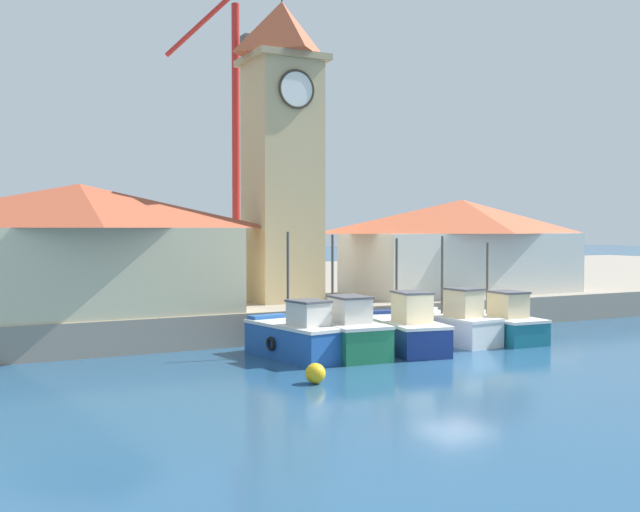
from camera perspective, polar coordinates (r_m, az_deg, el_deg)
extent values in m
plane|color=navy|center=(27.19, 10.23, -7.97)|extent=(300.00, 300.00, 0.00)
cube|color=gray|center=(50.78, -8.37, -2.50)|extent=(120.00, 40.00, 1.33)
cube|color=#2356A8|center=(27.57, -1.81, -6.57)|extent=(2.48, 4.60, 1.16)
cube|color=#2356A8|center=(29.07, -3.99, -4.73)|extent=(1.60, 0.84, 0.24)
cube|color=silver|center=(27.49, -1.81, -5.27)|extent=(2.55, 4.67, 0.12)
cube|color=beige|center=(26.81, -0.88, -4.43)|extent=(1.28, 1.47, 0.83)
cube|color=#4C4C51|center=(26.76, -0.88, -3.46)|extent=(1.37, 1.56, 0.08)
cylinder|color=#4C4742|center=(27.77, -2.46, -1.60)|extent=(0.10, 0.10, 3.35)
torus|color=black|center=(27.22, -3.78, -6.69)|extent=(0.20, 0.53, 0.52)
cube|color=#237A4C|center=(28.43, 1.50, -6.28)|extent=(2.15, 5.09, 1.18)
cube|color=#237A4C|center=(30.36, -0.35, -4.39)|extent=(1.64, 0.68, 0.24)
cube|color=silver|center=(28.34, 1.50, -5.00)|extent=(2.21, 5.15, 0.12)
cube|color=beige|center=(27.50, 2.29, -4.15)|extent=(1.21, 1.56, 0.90)
cube|color=#4C4C51|center=(27.45, 2.29, -3.13)|extent=(1.30, 1.64, 0.08)
cylinder|color=#4C4742|center=(28.75, 0.96, -1.56)|extent=(0.10, 0.10, 3.21)
torus|color=black|center=(28.23, -0.62, -6.34)|extent=(0.15, 0.53, 0.52)
cube|color=navy|center=(29.52, 6.31, -6.09)|extent=(2.63, 5.16, 1.07)
cube|color=navy|center=(31.46, 4.69, -4.37)|extent=(1.63, 0.85, 0.24)
cube|color=silver|center=(29.45, 6.32, -4.96)|extent=(2.70, 5.23, 0.12)
cube|color=beige|center=(28.60, 7.02, -3.95)|extent=(1.33, 1.64, 1.09)
cube|color=#4C4C51|center=(28.54, 7.03, -2.78)|extent=(1.42, 1.73, 0.08)
cylinder|color=#4C4742|center=(29.85, 5.85, -1.69)|extent=(0.10, 0.10, 3.17)
torus|color=black|center=(29.37, 4.33, -6.13)|extent=(0.21, 0.53, 0.52)
cube|color=silver|center=(31.72, 9.92, -5.57)|extent=(2.14, 4.49, 1.04)
cube|color=silver|center=(33.07, 7.67, -4.12)|extent=(1.52, 0.74, 0.24)
cube|color=silver|center=(31.65, 9.93, -4.54)|extent=(2.21, 4.55, 0.12)
cube|color=beige|center=(31.03, 10.88, -3.56)|extent=(1.16, 1.40, 1.09)
cube|color=#4C4C51|center=(30.98, 10.89, -2.48)|extent=(1.25, 1.48, 0.08)
cylinder|color=#4C4742|center=(31.90, 9.29, -1.43)|extent=(0.10, 0.10, 3.27)
torus|color=black|center=(31.25, 8.36, -5.67)|extent=(0.17, 0.53, 0.52)
cube|color=#196B7F|center=(32.87, 13.22, -5.41)|extent=(2.06, 4.85, 0.94)
cube|color=#196B7F|center=(34.50, 11.06, -4.05)|extent=(1.58, 0.68, 0.24)
cube|color=silver|center=(32.80, 13.22, -4.51)|extent=(2.13, 4.92, 0.12)
cube|color=beige|center=(32.09, 14.14, -3.65)|extent=(1.17, 1.48, 1.01)
cube|color=#4C4C51|center=(32.04, 14.15, -2.68)|extent=(1.25, 1.57, 0.08)
cylinder|color=#4C4742|center=(33.13, 12.62, -1.65)|extent=(0.10, 0.10, 3.08)
torus|color=black|center=(32.47, 11.56, -5.49)|extent=(0.15, 0.53, 0.52)
cube|color=tan|center=(35.15, -2.90, 5.57)|extent=(3.00, 3.00, 11.06)
cube|color=tan|center=(35.94, -2.91, 14.65)|extent=(3.50, 3.50, 0.30)
pyramid|color=#B25133|center=(36.28, -2.92, 16.86)|extent=(3.50, 3.50, 2.57)
cylinder|color=white|center=(34.24, -1.81, 12.59)|extent=(1.65, 0.12, 1.65)
torus|color=#332D23|center=(34.21, -1.78, 12.60)|extent=(1.77, 0.12, 1.77)
cube|color=beige|center=(31.84, -17.81, -1.03)|extent=(11.77, 6.74, 3.44)
pyramid|color=#A3472D|center=(31.81, -17.86, 3.66)|extent=(12.17, 7.14, 1.78)
cube|color=silver|center=(40.31, 10.76, -0.53)|extent=(12.06, 5.47, 3.15)
pyramid|color=#B25133|center=(40.27, 10.78, 2.98)|extent=(12.46, 5.87, 1.77)
cube|color=maroon|center=(53.32, -6.38, -0.91)|extent=(2.00, 2.00, 1.20)
cylinder|color=red|center=(53.67, -6.43, 9.34)|extent=(0.56, 0.56, 17.93)
cylinder|color=red|center=(57.42, -9.13, 17.02)|extent=(3.64, 6.22, 3.82)
cube|color=#4C4C4C|center=(53.99, -5.41, 15.88)|extent=(1.00, 1.00, 1.00)
sphere|color=gold|center=(23.12, -0.36, -8.93)|extent=(0.63, 0.63, 0.63)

